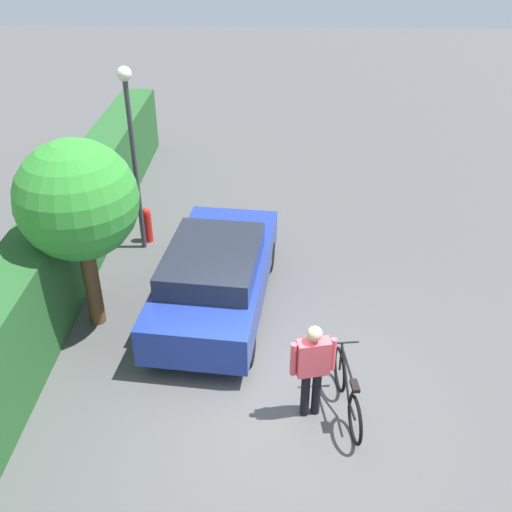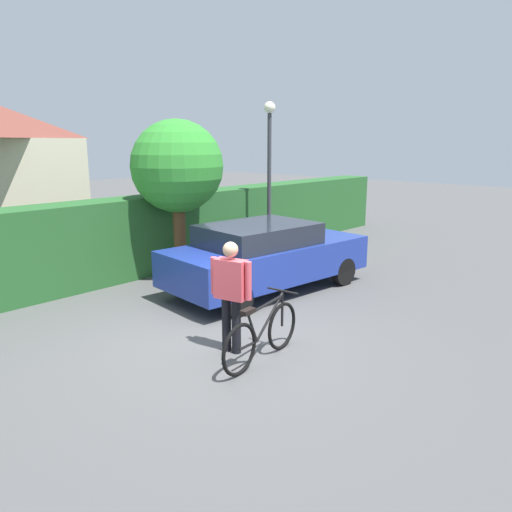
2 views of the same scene
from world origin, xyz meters
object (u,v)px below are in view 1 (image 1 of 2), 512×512
object	(u,v)px
street_lamp	(131,136)
tree_kerbside	(77,201)
person_rider	(313,365)
bicycle	(347,392)
fire_hydrant	(147,224)
parked_car_near	(216,275)

from	to	relation	value
street_lamp	tree_kerbside	xyz separation A→B (m)	(-2.62, 0.32, -0.14)
tree_kerbside	person_rider	bearing A→B (deg)	-119.47
tree_kerbside	street_lamp	bearing A→B (deg)	-6.96
person_rider	street_lamp	size ratio (longest dim) A/B	0.41
bicycle	street_lamp	xyz separation A→B (m)	(4.65, 3.90, 2.15)
bicycle	person_rider	distance (m)	0.77
bicycle	person_rider	xyz separation A→B (m)	(-0.06, 0.53, 0.55)
fire_hydrant	bicycle	bearing A→B (deg)	-141.92
parked_car_near	person_rider	bearing A→B (deg)	-148.05
parked_car_near	street_lamp	bearing A→B (deg)	39.51
street_lamp	fire_hydrant	bearing A→B (deg)	-10.80
parked_car_near	tree_kerbside	distance (m)	2.72
person_rider	tree_kerbside	distance (m)	4.48
tree_kerbside	bicycle	bearing A→B (deg)	-115.67
street_lamp	fire_hydrant	xyz separation A→B (m)	(0.26, -0.05, -2.11)
person_rider	street_lamp	distance (m)	6.00
bicycle	fire_hydrant	size ratio (longest dim) A/B	2.09
bicycle	tree_kerbside	world-z (taller)	tree_kerbside
tree_kerbside	fire_hydrant	xyz separation A→B (m)	(2.88, -0.37, -1.97)
street_lamp	tree_kerbside	bearing A→B (deg)	173.04
bicycle	street_lamp	world-z (taller)	street_lamp
street_lamp	fire_hydrant	world-z (taller)	street_lamp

